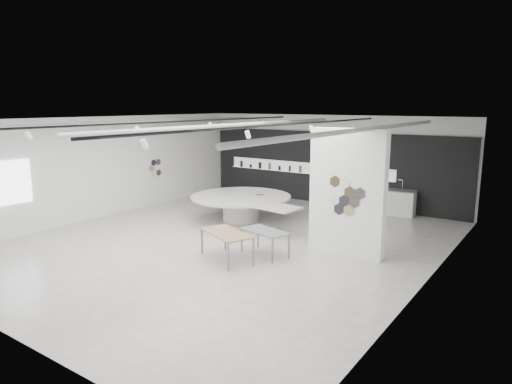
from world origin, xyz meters
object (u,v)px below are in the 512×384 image
Objects in this scene: partition_column at (347,193)px; sample_table_stone at (265,233)px; kitchen_counter at (392,202)px; display_island at (242,205)px; sample_table_wood at (227,234)px.

partition_column is 2.58m from sample_table_stone.
partition_column is at bearing 37.29° from sample_table_stone.
partition_column reaches higher than kitchen_counter.
partition_column is 0.73× the size of display_island.
sample_table_wood is 1.05× the size of kitchen_counter.
partition_column is 3.58m from sample_table_wood.
sample_table_stone is 7.07m from kitchen_counter.
display_island is 5.93m from kitchen_counter.
sample_table_wood is at bearing -108.19° from kitchen_counter.
partition_column reaches higher than sample_table_wood.
kitchen_counter reaches higher than display_island.
sample_table_stone is at bearing -37.05° from display_island.
sample_table_wood is 1.22× the size of sample_table_stone.
sample_table_wood is at bearing -123.94° from sample_table_stone.
display_island is 2.61× the size of sample_table_wood.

